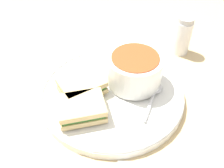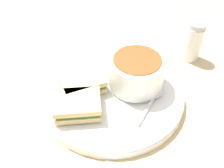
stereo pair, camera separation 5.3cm
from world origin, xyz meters
The scene contains 7 objects.
ground_plane centered at (0.00, 0.00, 0.00)m, with size 2.40×2.40×0.00m, color #D1B27F.
plate centered at (0.00, 0.00, 0.01)m, with size 0.30×0.30×0.02m.
soup_bowl centered at (-0.03, -0.04, 0.05)m, with size 0.12×0.12×0.07m.
spoon centered at (-0.08, -0.03, 0.02)m, with size 0.03×0.11×0.01m.
sandwich_half_near centered at (0.06, 0.03, 0.04)m, with size 0.10×0.11×0.03m.
sandwich_half_far centered at (0.03, 0.08, 0.04)m, with size 0.11×0.11×0.03m.
salt_shaker centered at (-0.09, -0.22, 0.05)m, with size 0.04×0.04×0.10m.
Camera 1 is at (-0.16, 0.35, 0.41)m, focal length 42.00 mm.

